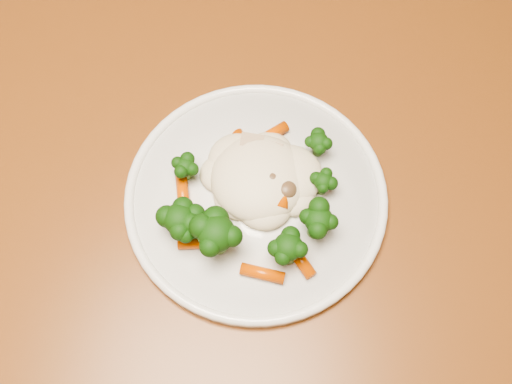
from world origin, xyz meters
TOP-DOWN VIEW (x-y plane):
  - dining_table at (-0.19, -0.12)m, footprint 1.32×0.94m
  - plate at (-0.17, -0.08)m, footprint 0.26×0.26m
  - meal at (-0.18, -0.09)m, footprint 0.18×0.18m

SIDE VIEW (x-z plane):
  - dining_table at x=-0.19m, z-range 0.28..1.03m
  - plate at x=-0.17m, z-range 0.75..0.76m
  - meal at x=-0.18m, z-range 0.76..0.81m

